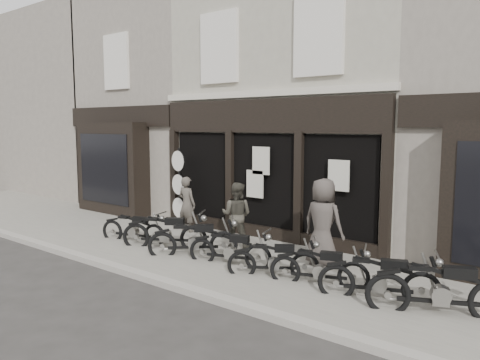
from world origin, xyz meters
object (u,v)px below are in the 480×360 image
Objects in this scene: motorcycle_1 at (166,235)px; man_centre at (237,215)px; man_right at (323,222)px; motorcycle_0 at (134,231)px; motorcycle_7 at (441,294)px; motorcycle_6 at (380,283)px; motorcycle_2 at (194,243)px; man_left at (187,204)px; advert_sign_post at (179,191)px; motorcycle_4 at (274,263)px; motorcycle_3 at (231,252)px; motorcycle_5 at (320,271)px.

man_centre is at bearing 8.70° from motorcycle_1.
man_centre is at bearing 0.97° from man_right.
motorcycle_7 is (7.87, -0.03, 0.07)m from motorcycle_0.
man_right is at bearing 125.21° from motorcycle_6.
motorcycle_2 is 1.08× the size of man_left.
motorcycle_1 is 0.92× the size of motorcycle_7.
motorcycle_1 is 5.65m from motorcycle_6.
advert_sign_post is (-2.84, 0.75, 0.28)m from man_centre.
motorcycle_6 is at bearing 149.51° from man_right.
motorcycle_4 is 1.02× the size of man_centre.
motorcycle_3 is (2.21, -0.08, -0.04)m from motorcycle_1.
motorcycle_1 reaches higher than motorcycle_3.
man_right is at bearing -20.87° from motorcycle_2.
motorcycle_2 is at bearing 144.98° from motorcycle_4.
motorcycle_1 reaches higher than motorcycle_0.
motorcycle_2 is (2.22, 0.02, 0.03)m from motorcycle_0.
motorcycle_1 is at bearing 158.86° from motorcycle_5.
motorcycle_1 is 1.25× the size of man_left.
motorcycle_0 is at bearing 154.11° from motorcycle_1.
motorcycle_3 is 1.16× the size of man_centre.
motorcycle_6 is (5.65, -0.08, -0.01)m from motorcycle_1.
man_right is at bearing 159.83° from man_centre.
motorcycle_0 is 0.88× the size of motorcycle_7.
motorcycle_0 is 5.23m from man_right.
man_left is (-7.52, 1.70, 0.48)m from motorcycle_7.
motorcycle_4 is (1.21, -0.05, -0.01)m from motorcycle_3.
motorcycle_3 is at bearing 104.81° from man_centre.
motorcycle_5 is 2.27m from motorcycle_7.
motorcycle_2 is at bearing -15.50° from motorcycle_0.
man_right is (2.83, 1.12, 0.68)m from motorcycle_2.
man_left is at bearing 62.06° from motorcycle_0.
motorcycle_5 is at bearing 153.07° from motorcycle_7.
motorcycle_0 is at bearing 75.85° from man_left.
motorcycle_2 is 0.90× the size of motorcycle_3.
advert_sign_post is at bearing -27.54° from man_left.
motorcycle_2 is at bearing 154.51° from motorcycle_7.
advert_sign_post is at bearing 141.24° from motorcycle_5.
motorcycle_2 is at bearing -33.17° from motorcycle_1.
man_left is (-3.02, 1.67, 0.55)m from motorcycle_3.
advert_sign_post reaches higher than man_left.
motorcycle_3 is 0.77× the size of advert_sign_post.
motorcycle_3 is 1.04× the size of motorcycle_5.
man_left reaches higher than motorcycle_2.
man_left is at bearing -30.39° from man_centre.
motorcycle_1 is at bearing -43.20° from advert_sign_post.
motorcycle_3 reaches higher than motorcycle_0.
motorcycle_2 is at bearing 159.72° from motorcycle_5.
motorcycle_0 is 0.99× the size of man_right.
advert_sign_post reaches higher than motorcycle_5.
motorcycle_0 is 2.90m from man_centre.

